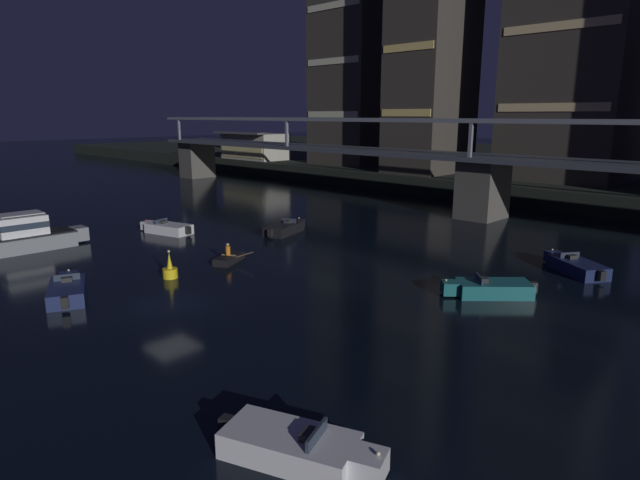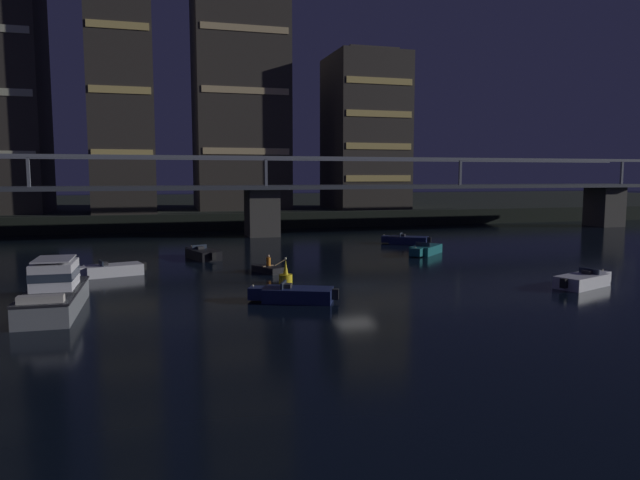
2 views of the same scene
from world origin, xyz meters
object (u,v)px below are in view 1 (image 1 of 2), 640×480
at_px(cabin_cruiser_near_left, 19,237).
at_px(speedboat_near_right, 490,288).
at_px(channel_buoy, 170,270).
at_px(speedboat_mid_left, 167,228).
at_px(waterfront_pavilion, 255,146).
at_px(tower_west_tall, 434,17).
at_px(speedboat_near_center, 285,228).
at_px(speedboat_mid_right, 297,447).
at_px(speedboat_mid_center, 67,290).
at_px(dinghy_with_paddler, 229,258).
at_px(speedboat_far_left, 575,266).
at_px(river_bridge, 484,170).
at_px(tower_west_low, 359,37).

xyz_separation_m(cabin_cruiser_near_left, speedboat_near_right, (29.18, 15.02, -0.64)).
bearing_deg(speedboat_near_right, channel_buoy, -145.45).
bearing_deg(speedboat_mid_left, waterfront_pavilion, 132.79).
xyz_separation_m(cabin_cruiser_near_left, speedboat_mid_left, (2.15, 10.72, -0.64)).
bearing_deg(tower_west_tall, waterfront_pavilion, -175.04).
bearing_deg(waterfront_pavilion, tower_west_tall, 4.96).
distance_m(tower_west_tall, waterfront_pavilion, 37.89).
height_order(cabin_cruiser_near_left, speedboat_near_right, cabin_cruiser_near_left).
relative_size(speedboat_near_center, speedboat_mid_right, 1.01).
bearing_deg(speedboat_mid_center, dinghy_with_paddler, 87.48).
height_order(waterfront_pavilion, speedboat_far_left, waterfront_pavilion).
distance_m(tower_west_tall, dinghy_with_paddler, 47.98).
xyz_separation_m(speedboat_near_right, speedboat_far_left, (1.73, 7.91, 0.00)).
xyz_separation_m(speedboat_mid_left, channel_buoy, (11.52, -6.38, 0.06)).
xyz_separation_m(speedboat_near_right, dinghy_with_paddler, (-15.84, -6.06, -0.14)).
relative_size(speedboat_mid_center, channel_buoy, 2.86).
distance_m(speedboat_near_center, speedboat_mid_right, 30.30).
bearing_deg(dinghy_with_paddler, speedboat_mid_right, -30.88).
bearing_deg(river_bridge, channel_buoy, -97.52).
xyz_separation_m(tower_west_tall, speedboat_mid_left, (0.34, -39.53, -21.40)).
bearing_deg(channel_buoy, speedboat_near_right, 34.55).
distance_m(river_bridge, tower_west_tall, 27.76).
xyz_separation_m(tower_west_tall, cabin_cruiser_near_left, (-1.80, -50.25, -20.76)).
relative_size(speedboat_near_right, channel_buoy, 2.53).
bearing_deg(cabin_cruiser_near_left, river_bridge, 63.36).
relative_size(tower_west_tall, speedboat_mid_left, 7.62).
distance_m(speedboat_mid_left, dinghy_with_paddler, 11.33).
height_order(waterfront_pavilion, dinghy_with_paddler, waterfront_pavilion).
xyz_separation_m(speedboat_far_left, channel_buoy, (-17.24, -18.60, 0.06)).
bearing_deg(channel_buoy, cabin_cruiser_near_left, -162.39).
distance_m(tower_west_low, dinghy_with_paddler, 56.43).
distance_m(waterfront_pavilion, speedboat_mid_right, 80.89).
xyz_separation_m(speedboat_mid_center, speedboat_mid_right, (19.18, -0.78, 0.00)).
distance_m(cabin_cruiser_near_left, speedboat_near_center, 20.00).
relative_size(river_bridge, cabin_cruiser_near_left, 11.40).
relative_size(tower_west_low, speedboat_mid_left, 7.44).
bearing_deg(waterfront_pavilion, channel_buoy, -43.44).
bearing_deg(dinghy_with_paddler, speedboat_near_center, 115.00).
height_order(speedboat_mid_left, channel_buoy, channel_buoy).
height_order(river_bridge, dinghy_with_paddler, river_bridge).
relative_size(river_bridge, speedboat_mid_left, 20.17).
distance_m(tower_west_tall, speedboat_near_center, 39.64).
bearing_deg(speedboat_mid_center, tower_west_low, 115.71).
distance_m(waterfront_pavilion, speedboat_mid_center, 66.24).
bearing_deg(speedboat_mid_center, speedboat_mid_left, 131.41).
relative_size(cabin_cruiser_near_left, speedboat_near_center, 1.78).
bearing_deg(speedboat_near_right, cabin_cruiser_near_left, -152.76).
relative_size(speedboat_mid_center, speedboat_mid_right, 0.99).
bearing_deg(speedboat_near_center, speedboat_far_left, 13.55).
distance_m(speedboat_mid_left, speedboat_far_left, 31.25).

